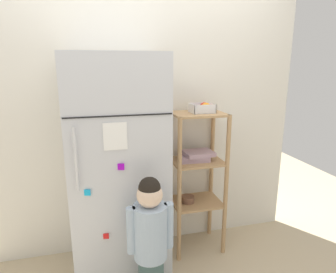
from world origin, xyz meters
name	(u,v)px	position (x,y,z in m)	size (l,w,h in m)	color
ground_plane	(156,262)	(0.00, 0.00, 0.00)	(6.00, 6.00, 0.00)	tan
kitchen_wall_back	(146,126)	(0.00, 0.35, 1.10)	(2.75, 0.03, 2.21)	silver
refrigerator	(118,169)	(-0.28, 0.02, 0.85)	(0.70, 0.63, 1.71)	silver
child_standing	(150,231)	(-0.12, -0.44, 0.57)	(0.31, 0.23, 0.95)	#425E5D
pantry_shelf_unit	(196,169)	(0.40, 0.14, 0.75)	(0.45, 0.35, 1.24)	tan
fruit_bin	(204,108)	(0.45, 0.14, 1.28)	(0.19, 0.16, 0.08)	white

